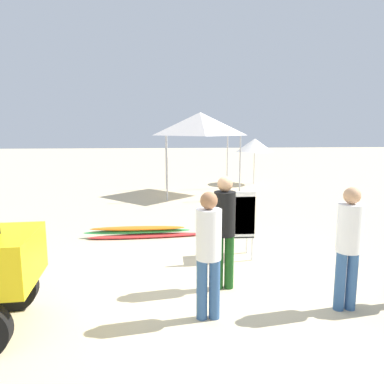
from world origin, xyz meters
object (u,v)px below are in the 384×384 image
lifeguard_near_right (224,225)px  beach_umbrella_left (255,145)px  surfboard_pile (141,232)px  lifeguard_far_right (209,248)px  lifeguard_near_center (349,241)px  popup_canopy (200,124)px  stacked_plastic_chairs (240,220)px

lifeguard_near_right → beach_umbrella_left: bearing=73.8°
surfboard_pile → lifeguard_far_right: (1.05, -3.72, 0.83)m
lifeguard_near_center → lifeguard_far_right: size_ratio=1.01×
lifeguard_far_right → beach_umbrella_left: 12.03m
surfboard_pile → lifeguard_near_right: lifeguard_near_right is taller
surfboard_pile → lifeguard_near_center: bearing=-51.3°
beach_umbrella_left → popup_canopy: bearing=-137.5°
stacked_plastic_chairs → surfboard_pile: size_ratio=0.48×
lifeguard_far_right → popup_canopy: size_ratio=0.56×
stacked_plastic_chairs → popup_canopy: (-0.03, 6.95, 1.80)m
lifeguard_near_center → popup_canopy: size_ratio=0.56×
surfboard_pile → beach_umbrella_left: 9.12m
surfboard_pile → lifeguard_far_right: bearing=-74.2°
lifeguard_near_center → lifeguard_near_right: lifeguard_near_right is taller
surfboard_pile → popup_canopy: size_ratio=0.91×
surfboard_pile → beach_umbrella_left: beach_umbrella_left is taller
surfboard_pile → popup_canopy: (1.88, 5.40, 2.43)m
lifeguard_near_right → beach_umbrella_left: size_ratio=0.88×
surfboard_pile → popup_canopy: 6.21m
lifeguard_near_center → beach_umbrella_left: bearing=82.1°
popup_canopy → stacked_plastic_chairs: bearing=-89.8°
lifeguard_near_right → lifeguard_far_right: bearing=-111.3°
stacked_plastic_chairs → lifeguard_near_center: lifeguard_near_center is taller
surfboard_pile → lifeguard_near_center: size_ratio=1.62×
popup_canopy → beach_umbrella_left: bearing=42.5°
stacked_plastic_chairs → lifeguard_far_right: (-0.86, -2.16, 0.20)m
lifeguard_near_center → popup_canopy: popup_canopy is taller
lifeguard_near_center → beach_umbrella_left: beach_umbrella_left is taller
lifeguard_near_right → popup_canopy: popup_canopy is taller
beach_umbrella_left → lifeguard_near_right: bearing=-106.2°
lifeguard_near_center → lifeguard_near_right: (-1.51, 0.80, 0.03)m
stacked_plastic_chairs → lifeguard_near_right: 1.39m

